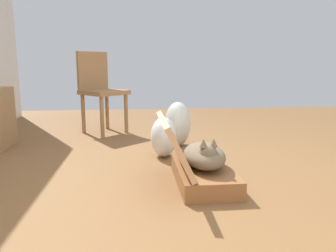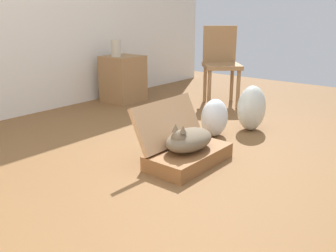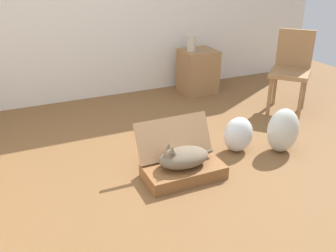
# 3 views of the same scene
# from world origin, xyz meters

# --- Properties ---
(ground_plane) EXTENTS (7.68, 7.68, 0.00)m
(ground_plane) POSITION_xyz_m (0.00, 0.00, 0.00)
(ground_plane) COLOR brown
(ground_plane) RESTS_ON ground
(suitcase_base) EXTENTS (0.68, 0.37, 0.12)m
(suitcase_base) POSITION_xyz_m (-0.02, -0.05, 0.06)
(suitcase_base) COLOR brown
(suitcase_base) RESTS_ON ground
(suitcase_lid) EXTENTS (0.68, 0.19, 0.34)m
(suitcase_lid) POSITION_xyz_m (-0.02, 0.16, 0.29)
(suitcase_lid) COLOR tan
(suitcase_lid) RESTS_ON suitcase_base
(cat) EXTENTS (0.52, 0.27, 0.22)m
(cat) POSITION_xyz_m (-0.03, -0.05, 0.20)
(cat) COLOR brown
(cat) RESTS_ON suitcase_base
(plastic_bag_white) EXTENTS (0.30, 0.22, 0.35)m
(plastic_bag_white) POSITION_xyz_m (0.66, 0.17, 0.17)
(plastic_bag_white) COLOR silver
(plastic_bag_white) RESTS_ON ground
(plastic_bag_clear) EXTENTS (0.32, 0.26, 0.44)m
(plastic_bag_clear) POSITION_xyz_m (1.05, -0.01, 0.22)
(plastic_bag_clear) COLOR silver
(plastic_bag_clear) RESTS_ON ground
(side_table) EXTENTS (0.46, 0.43, 0.58)m
(side_table) POSITION_xyz_m (1.13, 1.85, 0.29)
(side_table) COLOR olive
(side_table) RESTS_ON ground
(vase_tall) EXTENTS (0.12, 0.12, 0.21)m
(vase_tall) POSITION_xyz_m (1.01, 1.84, 0.69)
(vase_tall) COLOR #B7AD99
(vase_tall) RESTS_ON side_table
(chair) EXTENTS (0.63, 0.63, 0.95)m
(chair) POSITION_xyz_m (1.81, 0.82, 0.53)
(chair) COLOR olive
(chair) RESTS_ON ground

